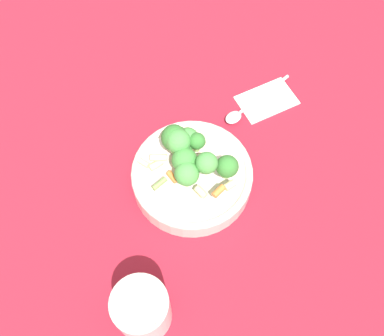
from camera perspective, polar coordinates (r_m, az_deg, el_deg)
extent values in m
plane|color=maroon|center=(0.84, 0.00, -1.75)|extent=(3.00, 3.00, 0.00)
cylinder|color=beige|center=(0.83, 0.00, -1.16)|extent=(0.22, 0.22, 0.04)
torus|color=beige|center=(0.81, 0.00, -0.54)|extent=(0.22, 0.22, 0.01)
cylinder|color=#8CB766|center=(0.82, -0.53, 2.70)|extent=(0.01, 0.01, 0.02)
sphere|color=#479342|center=(0.79, -0.54, 3.72)|extent=(0.04, 0.04, 0.04)
cylinder|color=#8CB766|center=(0.80, 0.63, 2.67)|extent=(0.01, 0.01, 0.02)
sphere|color=#33722D|center=(0.78, 0.64, 3.46)|extent=(0.03, 0.03, 0.03)
cylinder|color=#8CB766|center=(0.79, 4.38, -0.65)|extent=(0.01, 0.01, 0.02)
sphere|color=#33722D|center=(0.77, 4.50, 0.21)|extent=(0.04, 0.04, 0.04)
cylinder|color=#8CB766|center=(0.78, -0.64, -1.64)|extent=(0.02, 0.02, 0.02)
sphere|color=#479342|center=(0.76, -0.66, -0.72)|extent=(0.04, 0.04, 0.04)
cylinder|color=#8CB766|center=(0.80, -1.69, 2.43)|extent=(0.02, 0.02, 0.02)
sphere|color=#479342|center=(0.77, -1.74, 3.41)|extent=(0.04, 0.04, 0.04)
cylinder|color=#8CB766|center=(0.77, 1.83, -0.18)|extent=(0.01, 0.01, 0.01)
sphere|color=#479342|center=(0.75, 1.88, 0.64)|extent=(0.04, 0.04, 0.04)
cylinder|color=#8CB766|center=(0.81, -2.17, 2.65)|extent=(0.02, 0.02, 0.02)
sphere|color=#33722D|center=(0.78, -2.25, 3.86)|extent=(0.05, 0.05, 0.05)
cylinder|color=#8CB766|center=(0.79, -0.94, 0.14)|extent=(0.02, 0.02, 0.01)
sphere|color=#3D8438|center=(0.77, -0.97, 1.04)|extent=(0.04, 0.04, 0.04)
cylinder|color=orange|center=(0.80, -1.45, 1.61)|extent=(0.03, 0.03, 0.01)
cylinder|color=orange|center=(0.80, -1.50, 0.97)|extent=(0.02, 0.01, 0.01)
cylinder|color=orange|center=(0.79, -2.62, -0.90)|extent=(0.02, 0.02, 0.01)
cylinder|color=#729E4C|center=(0.77, -4.14, -2.00)|extent=(0.02, 0.03, 0.01)
cylinder|color=beige|center=(0.76, 4.83, -2.19)|extent=(0.02, 0.02, 0.01)
cylinder|color=beige|center=(0.80, -4.61, 0.40)|extent=(0.02, 0.03, 0.01)
cylinder|color=beige|center=(0.77, 1.16, -3.06)|extent=(0.02, 0.02, 0.01)
cylinder|color=beige|center=(0.81, 0.94, 3.55)|extent=(0.03, 0.02, 0.01)
cylinder|color=beige|center=(0.79, -0.59, 1.95)|extent=(0.02, 0.01, 0.01)
cylinder|color=orange|center=(0.76, 3.39, -2.96)|extent=(0.02, 0.03, 0.01)
cylinder|color=beige|center=(0.79, -4.25, 1.35)|extent=(0.02, 0.03, 0.01)
cylinder|color=beige|center=(0.79, -6.17, 0.67)|extent=(0.02, 0.02, 0.01)
cylinder|color=beige|center=(0.81, -3.29, 3.84)|extent=(0.02, 0.02, 0.01)
cylinder|color=silver|center=(0.72, -6.34, -17.45)|extent=(0.09, 0.09, 0.10)
torus|color=silver|center=(0.67, -6.79, -16.64)|extent=(0.09, 0.09, 0.01)
cube|color=white|center=(0.95, 9.48, 8.53)|extent=(0.08, 0.12, 0.01)
cylinder|color=silver|center=(0.95, 9.17, 9.28)|extent=(0.05, 0.14, 0.01)
ellipsoid|color=silver|center=(0.91, 5.28, 6.42)|extent=(0.03, 0.04, 0.01)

